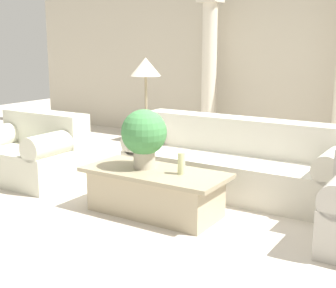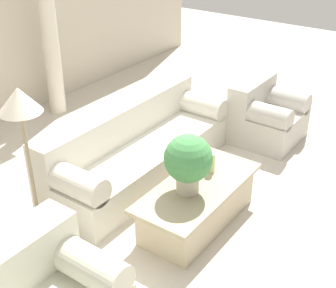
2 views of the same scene
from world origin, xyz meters
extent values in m
plane|color=beige|center=(0.00, 0.00, 0.00)|extent=(16.00, 16.00, 0.00)
cube|color=beige|center=(0.00, 3.04, 1.60)|extent=(10.00, 0.06, 3.20)
cube|color=beige|center=(0.46, 0.50, 0.21)|extent=(2.49, 0.86, 0.41)
cube|color=beige|center=(0.46, 0.77, 0.61)|extent=(2.49, 0.30, 0.40)
cylinder|color=beige|center=(-0.64, 0.50, 0.51)|extent=(0.28, 0.86, 0.28)
cube|color=beige|center=(-1.84, -0.37, 0.21)|extent=(1.22, 0.86, 0.41)
cube|color=beige|center=(-1.84, -0.10, 0.61)|extent=(1.22, 0.30, 0.40)
cylinder|color=beige|center=(-2.31, -0.37, 0.51)|extent=(0.28, 0.86, 0.28)
cylinder|color=beige|center=(-1.37, -0.37, 0.51)|extent=(0.28, 0.86, 0.28)
cube|color=tan|center=(0.09, -0.51, 0.20)|extent=(1.26, 0.57, 0.40)
cube|color=tan|center=(0.09, -0.51, 0.42)|extent=(1.44, 0.64, 0.04)
cylinder|color=#B2A893|center=(-0.06, -0.48, 0.52)|extent=(0.21, 0.21, 0.17)
sphere|color=#428447|center=(-0.06, -0.48, 0.80)|extent=(0.45, 0.45, 0.45)
cylinder|color=beige|center=(0.37, -0.48, 0.54)|extent=(0.07, 0.07, 0.21)
cylinder|color=gray|center=(-0.87, 0.73, 0.01)|extent=(0.24, 0.24, 0.03)
cylinder|color=gray|center=(-0.87, 0.73, 0.64)|extent=(0.04, 0.04, 1.21)
cone|color=beige|center=(-0.87, 0.73, 1.36)|extent=(0.39, 0.39, 0.23)
cylinder|color=beige|center=(-0.95, 2.62, 1.13)|extent=(0.24, 0.24, 2.27)
cube|color=beige|center=(-0.95, 2.62, 2.30)|extent=(0.33, 0.33, 0.06)
camera|label=1|loc=(2.54, -4.15, 1.66)|focal=50.00mm
camera|label=2|loc=(-3.13, -2.44, 2.94)|focal=50.00mm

